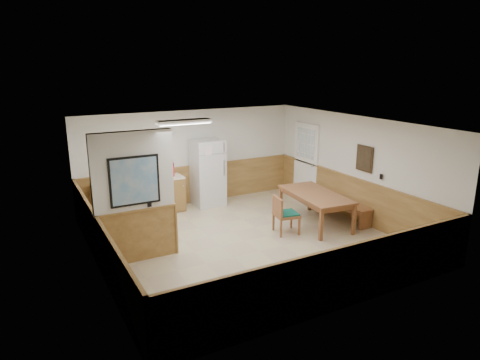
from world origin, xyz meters
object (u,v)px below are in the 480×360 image
dining_chair (283,212)px  fire_extinguisher (172,169)px  dining_bench (342,205)px  soap_bottle (104,179)px  dining_table (316,197)px  refrigerator (208,173)px

dining_chair → fire_extinguisher: 3.14m
dining_bench → soap_bottle: bearing=152.5°
dining_table → soap_bottle: (-4.25, 2.55, 0.36)m
dining_table → fire_extinguisher: (-2.59, 2.52, 0.43)m
fire_extinguisher → soap_bottle: bearing=-178.9°
soap_bottle → dining_table: bearing=-30.9°
fire_extinguisher → dining_bench: bearing=-34.8°
fire_extinguisher → soap_bottle: (-1.67, 0.03, -0.07)m
dining_table → dining_bench: size_ratio=1.20×
fire_extinguisher → dining_table: bearing=-42.3°
refrigerator → dining_bench: (2.43, -2.54, -0.53)m
soap_bottle → dining_chair: bearing=-39.3°
refrigerator → dining_table: refrigerator is taller
dining_bench → dining_chair: dining_chair is taller
dining_bench → fire_extinguisher: 4.31m
refrigerator → soap_bottle: bearing=178.4°
refrigerator → soap_bottle: refrigerator is taller
dining_chair → fire_extinguisher: bearing=132.0°
dining_chair → soap_bottle: 4.24m
dining_chair → fire_extinguisher: size_ratio=1.96×
dining_table → dining_chair: size_ratio=2.37×
refrigerator → dining_chair: refrigerator is taller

